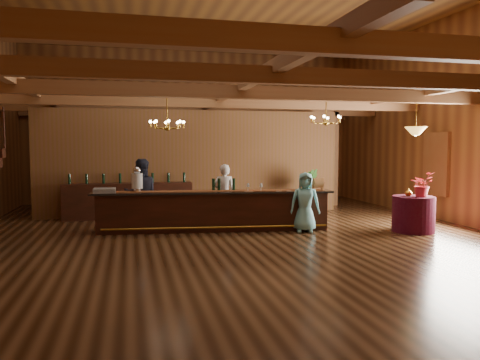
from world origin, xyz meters
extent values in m
plane|color=brown|center=(0.00, 0.00, 0.00)|extent=(14.00, 14.00, 0.00)
cube|color=#976030|center=(0.00, 7.00, 2.75)|extent=(12.00, 0.10, 5.50)
cube|color=#976030|center=(0.00, -7.00, 2.75)|extent=(12.00, 0.10, 5.50)
cube|color=#976030|center=(6.00, 0.00, 2.75)|extent=(0.10, 14.00, 5.50)
cube|color=brown|center=(0.00, -5.50, 3.20)|extent=(11.90, 0.20, 0.28)
cube|color=brown|center=(0.00, -3.00, 3.20)|extent=(11.90, 0.20, 0.28)
cube|color=brown|center=(0.00, -0.50, 3.20)|extent=(11.90, 0.20, 0.28)
cube|color=brown|center=(0.00, 2.00, 3.20)|extent=(11.90, 0.20, 0.28)
cube|color=brown|center=(0.00, 4.50, 3.20)|extent=(11.90, 0.20, 0.28)
cube|color=brown|center=(0.00, 6.80, 3.20)|extent=(11.90, 0.20, 0.28)
cube|color=brown|center=(-4.50, 0.00, 3.34)|extent=(0.18, 13.90, 0.22)
cube|color=brown|center=(0.00, 0.00, 3.34)|extent=(0.18, 13.90, 0.22)
cube|color=brown|center=(4.50, 0.00, 3.34)|extent=(0.18, 13.90, 0.22)
cube|color=brown|center=(-4.50, 4.50, 1.60)|extent=(0.20, 0.20, 3.20)
cube|color=brown|center=(4.50, 4.50, 1.60)|extent=(0.20, 0.20, 3.20)
cube|color=brown|center=(-0.50, 3.50, 1.55)|extent=(9.00, 0.18, 3.10)
cube|color=white|center=(5.95, 1.00, 1.55)|extent=(0.12, 1.05, 1.75)
cube|color=#3F180F|center=(1.00, 5.50, 0.55)|extent=(1.20, 0.60, 1.10)
cube|color=brown|center=(-2.00, 5.50, 0.50)|extent=(1.00, 0.60, 1.00)
cube|color=#3F180F|center=(-0.38, 0.71, 0.46)|extent=(5.52, 1.23, 0.91)
cube|color=black|center=(-0.38, 0.71, 0.94)|extent=(5.81, 1.38, 0.05)
cube|color=maroon|center=(-0.38, 0.71, 0.97)|extent=(5.40, 0.99, 0.01)
cylinder|color=gold|center=(-0.38, 0.35, 0.14)|extent=(5.28, 0.66, 0.05)
cylinder|color=silver|center=(-2.17, 0.97, 1.00)|extent=(0.18, 0.18, 0.08)
cylinder|color=silver|center=(-2.17, 0.97, 1.22)|extent=(0.26, 0.26, 0.36)
sphere|color=silver|center=(-2.17, 0.97, 1.47)|extent=(0.18, 0.18, 0.18)
cube|color=gray|center=(-2.92, 0.96, 1.01)|extent=(0.50, 0.50, 0.10)
cube|color=brown|center=(2.02, 0.37, 1.11)|extent=(0.06, 0.06, 0.30)
cube|color=brown|center=(2.30, 0.37, 1.11)|extent=(0.06, 0.06, 0.30)
cylinder|color=brown|center=(2.16, 0.37, 1.14)|extent=(0.24, 0.24, 0.24)
cylinder|color=black|center=(-0.36, 0.82, 1.11)|extent=(0.07, 0.07, 0.30)
cylinder|color=black|center=(-0.23, 0.80, 1.11)|extent=(0.07, 0.07, 0.30)
cylinder|color=black|center=(0.13, 0.76, 1.11)|extent=(0.07, 0.07, 0.30)
cube|color=#3F180F|center=(-2.39, 3.16, 0.50)|extent=(3.55, 0.57, 1.00)
cylinder|color=#3E0F1D|center=(4.24, -0.55, 0.43)|extent=(0.99, 0.99, 0.85)
cylinder|color=gold|center=(-1.48, 0.64, 2.83)|extent=(0.02, 0.02, 0.74)
sphere|color=gold|center=(-1.48, 0.64, 2.46)|extent=(0.12, 0.12, 0.12)
torus|color=gold|center=(-1.48, 0.64, 2.56)|extent=(0.80, 0.80, 0.04)
cylinder|color=gold|center=(2.48, 0.63, 2.91)|extent=(0.02, 0.02, 0.58)
sphere|color=gold|center=(2.48, 0.63, 2.62)|extent=(0.12, 0.12, 0.12)
torus|color=gold|center=(2.48, 0.63, 2.72)|extent=(0.80, 0.80, 0.04)
cylinder|color=gold|center=(4.24, -0.55, 2.80)|extent=(0.02, 0.02, 0.80)
cone|color=gold|center=(4.24, -0.55, 2.40)|extent=(0.52, 0.52, 0.20)
imported|color=white|center=(0.06, 1.58, 0.79)|extent=(0.66, 0.53, 1.58)
imported|color=#1D1F2D|center=(-2.08, 1.37, 0.87)|extent=(0.88, 0.70, 1.73)
imported|color=#7DD7E5|center=(1.71, 0.03, 0.71)|extent=(0.79, 0.63, 1.43)
imported|color=#234D1B|center=(2.78, 2.71, 0.69)|extent=(0.79, 0.66, 1.37)
imported|color=#D8323F|center=(4.35, -0.67, 1.15)|extent=(0.63, 0.58, 0.59)
imported|color=gold|center=(4.15, -0.45, 1.00)|extent=(0.17, 0.17, 0.29)
camera|label=1|loc=(-2.33, -10.36, 2.07)|focal=35.00mm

